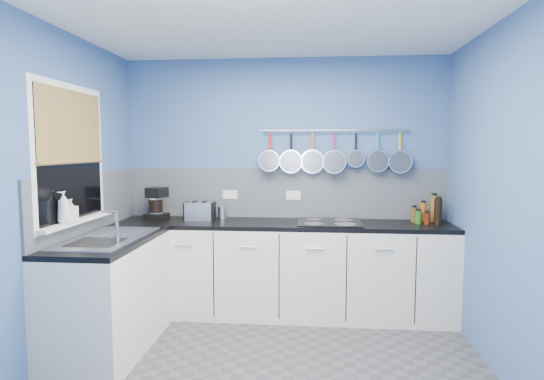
% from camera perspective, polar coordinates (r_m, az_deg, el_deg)
% --- Properties ---
extents(floor, '(3.20, 3.00, 0.02)m').
position_cam_1_polar(floor, '(3.41, -0.37, -22.87)').
color(floor, '#47474C').
rests_on(floor, ground).
extents(ceiling, '(3.20, 3.00, 0.02)m').
position_cam_1_polar(ceiling, '(3.14, -0.40, 22.18)').
color(ceiling, white).
rests_on(ceiling, ground).
extents(wall_back, '(3.20, 0.02, 2.50)m').
position_cam_1_polar(wall_back, '(4.52, 1.53, 0.89)').
color(wall_back, '#40619B').
rests_on(wall_back, ground).
extents(wall_front, '(3.20, 0.02, 2.50)m').
position_cam_1_polar(wall_front, '(1.55, -6.02, -7.80)').
color(wall_front, '#40619B').
rests_on(wall_front, ground).
extents(wall_left, '(0.02, 3.00, 2.50)m').
position_cam_1_polar(wall_left, '(3.56, -27.10, -0.90)').
color(wall_left, '#40619B').
rests_on(wall_left, ground).
extents(wall_right, '(0.02, 3.00, 2.50)m').
position_cam_1_polar(wall_right, '(3.28, 28.85, -1.47)').
color(wall_right, '#40619B').
rests_on(wall_right, ground).
extents(backsplash_back, '(3.20, 0.02, 0.50)m').
position_cam_1_polar(backsplash_back, '(4.51, 1.51, -0.40)').
color(backsplash_back, slate).
rests_on(backsplash_back, wall_back).
extents(backsplash_left, '(0.02, 1.80, 0.50)m').
position_cam_1_polar(backsplash_left, '(4.08, -22.27, -1.41)').
color(backsplash_left, slate).
rests_on(backsplash_left, wall_left).
extents(cabinet_run_back, '(3.20, 0.60, 0.86)m').
position_cam_1_polar(cabinet_run_back, '(4.36, 1.23, -10.24)').
color(cabinet_run_back, silver).
rests_on(cabinet_run_back, ground).
extents(worktop_back, '(3.20, 0.60, 0.04)m').
position_cam_1_polar(worktop_back, '(4.26, 1.24, -4.40)').
color(worktop_back, black).
rests_on(worktop_back, cabinet_run_back).
extents(cabinet_run_left, '(0.60, 1.20, 0.86)m').
position_cam_1_polar(cabinet_run_left, '(3.84, -20.09, -12.75)').
color(cabinet_run_left, silver).
rests_on(cabinet_run_left, ground).
extents(worktop_left, '(0.60, 1.20, 0.04)m').
position_cam_1_polar(worktop_left, '(3.73, -20.31, -6.15)').
color(worktop_left, black).
rests_on(worktop_left, cabinet_run_left).
extents(window_frame, '(0.01, 1.00, 1.10)m').
position_cam_1_polar(window_frame, '(3.79, -24.41, 4.09)').
color(window_frame, white).
rests_on(window_frame, wall_left).
extents(window_glass, '(0.01, 0.90, 1.00)m').
position_cam_1_polar(window_glass, '(3.78, -24.34, 4.10)').
color(window_glass, black).
rests_on(window_glass, wall_left).
extents(bamboo_blind, '(0.01, 0.90, 0.55)m').
position_cam_1_polar(bamboo_blind, '(3.78, -24.37, 7.51)').
color(bamboo_blind, olive).
rests_on(bamboo_blind, wall_left).
extents(window_sill, '(0.10, 0.98, 0.03)m').
position_cam_1_polar(window_sill, '(3.81, -23.78, -3.65)').
color(window_sill, white).
rests_on(window_sill, wall_left).
extents(sink_unit, '(0.50, 0.95, 0.01)m').
position_cam_1_polar(sink_unit, '(3.72, -20.33, -5.79)').
color(sink_unit, silver).
rests_on(sink_unit, worktop_left).
extents(mixer_tap, '(0.12, 0.08, 0.26)m').
position_cam_1_polar(mixer_tap, '(3.47, -19.29, -4.43)').
color(mixer_tap, silver).
rests_on(mixer_tap, worktop_left).
extents(socket_left, '(0.15, 0.01, 0.09)m').
position_cam_1_polar(socket_left, '(4.57, -5.41, -0.60)').
color(socket_left, white).
rests_on(socket_left, backsplash_back).
extents(socket_right, '(0.15, 0.01, 0.09)m').
position_cam_1_polar(socket_right, '(4.49, 2.77, -0.68)').
color(socket_right, white).
rests_on(socket_right, backsplash_back).
extents(pot_rail, '(1.45, 0.02, 0.02)m').
position_cam_1_polar(pot_rail, '(4.45, 7.99, 7.60)').
color(pot_rail, silver).
rests_on(pot_rail, wall_back).
extents(soap_bottle_a, '(0.12, 0.12, 0.24)m').
position_cam_1_polar(soap_bottle_a, '(3.61, -25.18, -2.03)').
color(soap_bottle_a, white).
rests_on(soap_bottle_a, window_sill).
extents(soap_bottle_b, '(0.10, 0.10, 0.17)m').
position_cam_1_polar(soap_bottle_b, '(3.69, -24.41, -2.37)').
color(soap_bottle_b, white).
rests_on(soap_bottle_b, window_sill).
extents(paper_towel, '(0.13, 0.13, 0.28)m').
position_cam_1_polar(paper_towel, '(4.55, -14.68, -1.90)').
color(paper_towel, white).
rests_on(paper_towel, worktop_back).
extents(coffee_maker, '(0.23, 0.24, 0.32)m').
position_cam_1_polar(coffee_maker, '(4.55, -14.63, -1.69)').
color(coffee_maker, black).
rests_on(coffee_maker, worktop_back).
extents(toaster, '(0.28, 0.17, 0.18)m').
position_cam_1_polar(toaster, '(4.42, -9.24, -2.69)').
color(toaster, silver).
rests_on(toaster, worktop_back).
extents(canister, '(0.09, 0.09, 0.13)m').
position_cam_1_polar(canister, '(4.45, -6.41, -2.94)').
color(canister, silver).
rests_on(canister, worktop_back).
extents(hob, '(0.59, 0.52, 0.01)m').
position_cam_1_polar(hob, '(4.24, 7.34, -4.14)').
color(hob, black).
rests_on(hob, worktop_back).
extents(pan_0, '(0.22, 0.12, 0.41)m').
position_cam_1_polar(pan_0, '(4.45, -0.26, 5.04)').
color(pan_0, silver).
rests_on(pan_0, pot_rail).
extents(pan_1, '(0.23, 0.07, 0.42)m').
position_cam_1_polar(pan_1, '(4.43, 2.47, 4.92)').
color(pan_1, silver).
rests_on(pan_1, pot_rail).
extents(pan_2, '(0.23, 0.06, 0.42)m').
position_cam_1_polar(pan_2, '(4.43, 5.22, 4.90)').
color(pan_2, silver).
rests_on(pan_2, pot_rail).
extents(pan_3, '(0.24, 0.11, 0.43)m').
position_cam_1_polar(pan_3, '(4.43, 7.96, 4.86)').
color(pan_3, silver).
rests_on(pan_3, pot_rail).
extents(pan_4, '(0.17, 0.07, 0.36)m').
position_cam_1_polar(pan_4, '(4.45, 10.71, 5.21)').
color(pan_4, silver).
rests_on(pan_4, pot_rail).
extents(pan_5, '(0.22, 0.08, 0.41)m').
position_cam_1_polar(pan_5, '(4.47, 13.41, 4.87)').
color(pan_5, silver).
rests_on(pan_5, pot_rail).
extents(pan_6, '(0.23, 0.08, 0.42)m').
position_cam_1_polar(pan_6, '(4.51, 16.08, 4.74)').
color(pan_6, silver).
rests_on(pan_6, pot_rail).
extents(condiment_0, '(0.07, 0.07, 0.26)m').
position_cam_1_polar(condiment_0, '(4.51, 20.06, -2.27)').
color(condiment_0, brown).
rests_on(condiment_0, worktop_back).
extents(condiment_1, '(0.06, 0.06, 0.19)m').
position_cam_1_polar(condiment_1, '(4.49, 18.83, -2.73)').
color(condiment_1, '#8C5914').
rests_on(condiment_1, worktop_back).
extents(condiment_2, '(0.06, 0.06, 0.14)m').
position_cam_1_polar(condiment_2, '(4.47, 17.79, -3.03)').
color(condiment_2, brown).
rests_on(condiment_2, worktop_back).
extents(condiment_3, '(0.07, 0.07, 0.24)m').
position_cam_1_polar(condiment_3, '(4.39, 20.55, -2.61)').
color(condiment_3, black).
rests_on(condiment_3, worktop_back).
extents(condiment_4, '(0.06, 0.06, 0.11)m').
position_cam_1_polar(condiment_4, '(4.38, 19.28, -3.47)').
color(condiment_4, '#4C190C').
rests_on(condiment_4, worktop_back).
extents(condiment_5, '(0.06, 0.06, 0.12)m').
position_cam_1_polar(condiment_5, '(4.38, 18.28, -3.35)').
color(condiment_5, '#265919').
rests_on(condiment_5, worktop_back).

